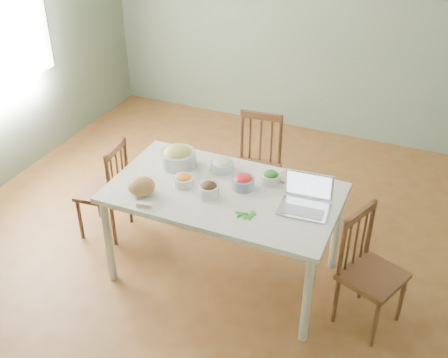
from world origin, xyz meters
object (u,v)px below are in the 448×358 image
at_px(dining_table, 224,233).
at_px(chair_right, 373,274).
at_px(chair_left, 102,189).
at_px(bowl_squash, 178,156).
at_px(laptop, 305,196).
at_px(chair_far, 255,169).
at_px(bread_boule, 142,186).

distance_m(dining_table, chair_right, 1.14).
relative_size(dining_table, chair_right, 1.88).
xyz_separation_m(dining_table, chair_left, (-1.16, 0.10, 0.04)).
bearing_deg(chair_left, bowl_squash, 90.30).
relative_size(chair_right, laptop, 2.62).
xyz_separation_m(dining_table, chair_far, (-0.08, 0.86, 0.07)).
xyz_separation_m(chair_left, laptop, (1.76, -0.10, 0.47)).
distance_m(dining_table, chair_left, 1.17).
xyz_separation_m(bowl_squash, laptop, (1.07, -0.20, 0.04)).
xyz_separation_m(dining_table, bread_boule, (-0.53, -0.27, 0.45)).
bearing_deg(laptop, chair_far, 124.04).
xyz_separation_m(bread_boule, laptop, (1.12, 0.26, 0.06)).
xyz_separation_m(chair_left, chair_right, (2.29, -0.16, 0.01)).
bearing_deg(chair_right, bowl_squash, 102.85).
height_order(bowl_squash, laptop, laptop).
xyz_separation_m(bread_boule, bowl_squash, (0.06, 0.45, 0.02)).
bearing_deg(bread_boule, chair_far, 68.38).
height_order(chair_left, laptop, laptop).
relative_size(chair_left, bowl_squash, 3.15).
relative_size(dining_table, chair_left, 1.93).
bearing_deg(chair_far, bowl_squash, -125.34).
xyz_separation_m(dining_table, chair_right, (1.13, -0.07, 0.05)).
relative_size(chair_left, chair_right, 0.98).
relative_size(bowl_squash, laptop, 0.81).
bearing_deg(bowl_squash, dining_table, -21.87).
relative_size(bread_boule, laptop, 0.57).
bearing_deg(chair_right, dining_table, 108.55).
height_order(dining_table, laptop, laptop).
bearing_deg(chair_left, dining_table, 77.94).
bearing_deg(dining_table, bowl_squash, 158.13).
distance_m(bread_boule, bowl_squash, 0.46).
height_order(chair_far, bowl_squash, bowl_squash).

